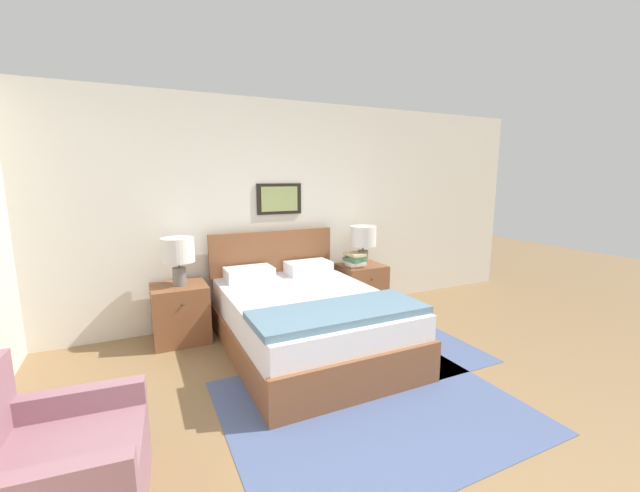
{
  "coord_description": "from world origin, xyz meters",
  "views": [
    {
      "loc": [
        -1.53,
        -1.61,
        1.71
      ],
      "look_at": [
        0.01,
        1.58,
        1.09
      ],
      "focal_mm": 22.0,
      "sensor_mm": 36.0,
      "label": 1
    }
  ],
  "objects_px": {
    "bed": "(307,319)",
    "nightstand_by_door": "(361,287)",
    "table_lamp_near_window": "(178,253)",
    "armchair": "(50,477)",
    "nightstand_near_window": "(180,313)",
    "table_lamp_by_door": "(363,238)"
  },
  "relations": [
    {
      "from": "bed",
      "to": "table_lamp_by_door",
      "type": "distance_m",
      "value": 1.5
    },
    {
      "from": "armchair",
      "to": "nightstand_near_window",
      "type": "height_order",
      "value": "armchair"
    },
    {
      "from": "bed",
      "to": "nightstand_near_window",
      "type": "distance_m",
      "value": 1.36
    },
    {
      "from": "nightstand_by_door",
      "to": "bed",
      "type": "bearing_deg",
      "value": -144.62
    },
    {
      "from": "bed",
      "to": "table_lamp_near_window",
      "type": "relative_size",
      "value": 4.21
    },
    {
      "from": "bed",
      "to": "nightstand_by_door",
      "type": "height_order",
      "value": "bed"
    },
    {
      "from": "table_lamp_near_window",
      "to": "table_lamp_by_door",
      "type": "distance_m",
      "value": 2.22
    },
    {
      "from": "bed",
      "to": "nightstand_near_window",
      "type": "relative_size",
      "value": 3.47
    },
    {
      "from": "table_lamp_by_door",
      "to": "armchair",
      "type": "bearing_deg",
      "value": -145.71
    },
    {
      "from": "bed",
      "to": "nightstand_near_window",
      "type": "height_order",
      "value": "bed"
    },
    {
      "from": "armchair",
      "to": "table_lamp_near_window",
      "type": "distance_m",
      "value": 2.35
    },
    {
      "from": "nightstand_near_window",
      "to": "bed",
      "type": "bearing_deg",
      "value": -35.38
    },
    {
      "from": "nightstand_by_door",
      "to": "table_lamp_by_door",
      "type": "relative_size",
      "value": 1.21
    },
    {
      "from": "nightstand_near_window",
      "to": "nightstand_by_door",
      "type": "xyz_separation_m",
      "value": [
        2.21,
        0.0,
        0.0
      ]
    },
    {
      "from": "bed",
      "to": "nightstand_by_door",
      "type": "relative_size",
      "value": 3.47
    },
    {
      "from": "nightstand_by_door",
      "to": "table_lamp_near_window",
      "type": "xyz_separation_m",
      "value": [
        -2.2,
        -0.01,
        0.64
      ]
    },
    {
      "from": "nightstand_by_door",
      "to": "nightstand_near_window",
      "type": "bearing_deg",
      "value": 180.0
    },
    {
      "from": "bed",
      "to": "armchair",
      "type": "distance_m",
      "value": 2.35
    },
    {
      "from": "table_lamp_by_door",
      "to": "table_lamp_near_window",
      "type": "bearing_deg",
      "value": 180.0
    },
    {
      "from": "bed",
      "to": "nightstand_by_door",
      "type": "bearing_deg",
      "value": 35.38
    },
    {
      "from": "nightstand_near_window",
      "to": "table_lamp_near_window",
      "type": "bearing_deg",
      "value": -43.59
    },
    {
      "from": "table_lamp_by_door",
      "to": "nightstand_by_door",
      "type": "bearing_deg",
      "value": 142.1
    }
  ]
}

